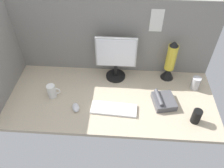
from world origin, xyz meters
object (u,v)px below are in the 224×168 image
object	(u,v)px
monitor	(116,57)
mouse	(76,107)
desk_phone	(163,101)
keyboard	(114,109)
mug_black_travel	(196,116)
mug_steel	(196,83)
lava_lamp	(170,63)
mug_ceramic_white	(52,91)

from	to	relation	value
monitor	mouse	bearing A→B (deg)	-125.93
desk_phone	keyboard	bearing A→B (deg)	-166.76
keyboard	mug_black_travel	world-z (taller)	mug_black_travel
monitor	mug_black_travel	xyz separation A→B (cm)	(63.94, -47.66, -16.46)
mug_steel	lava_lamp	size ratio (longest dim) A/B	0.30
keyboard	mug_ceramic_white	xyz separation A→B (cm)	(-53.02, 11.61, 5.12)
mug_ceramic_white	mug_black_travel	size ratio (longest dim) A/B	0.99
mug_ceramic_white	mug_steel	bearing A→B (deg)	8.33
mug_ceramic_white	mug_black_travel	xyz separation A→B (cm)	(116.24, -18.72, 0.01)
mouse	mug_ceramic_white	size ratio (longest dim) A/B	0.79
lava_lamp	desk_phone	bearing A→B (deg)	-101.64
monitor	mug_ceramic_white	bearing A→B (deg)	-151.04
keyboard	mug_steel	bearing A→B (deg)	26.36
lava_lamp	desk_phone	xyz separation A→B (cm)	(-6.76, -32.84, -13.45)
keyboard	mug_steel	distance (cm)	76.00
keyboard	mouse	world-z (taller)	mouse
mug_ceramic_white	desk_phone	bearing A→B (deg)	-1.29
mug_ceramic_white	desk_phone	world-z (taller)	mug_ceramic_white
keyboard	monitor	bearing A→B (deg)	94.41
monitor	mug_ceramic_white	size ratio (longest dim) A/B	3.45
keyboard	mug_black_travel	size ratio (longest dim) A/B	3.01
desk_phone	monitor	bearing A→B (deg)	142.95
mug_ceramic_white	mouse	bearing A→B (deg)	-29.85
monitor	keyboard	bearing A→B (deg)	-88.98
keyboard	mouse	size ratio (longest dim) A/B	3.85
mug_steel	lava_lamp	xyz separation A→B (cm)	(-22.66, 12.75, 10.61)
mug_black_travel	keyboard	bearing A→B (deg)	173.58
keyboard	desk_phone	xyz separation A→B (cm)	(40.40, 9.50, 2.19)
lava_lamp	mouse	bearing A→B (deg)	-150.91
mug_black_travel	mug_steel	bearing A→B (deg)	79.79
mug_ceramic_white	lava_lamp	bearing A→B (deg)	17.06
lava_lamp	desk_phone	size ratio (longest dim) A/B	1.80
keyboard	mug_steel	world-z (taller)	mug_steel
mug_black_travel	lava_lamp	size ratio (longest dim) A/B	0.31
monitor	keyboard	size ratio (longest dim) A/B	1.13
mouse	mug_ceramic_white	bearing A→B (deg)	131.05
mug_ceramic_white	lava_lamp	world-z (taller)	lava_lamp
monitor	lava_lamp	xyz separation A→B (cm)	(47.89, 1.80, -5.96)
keyboard	mug_black_travel	xyz separation A→B (cm)	(63.21, -7.11, 5.14)
mug_steel	mug_black_travel	size ratio (longest dim) A/B	0.98
lava_lamp	keyboard	bearing A→B (deg)	-138.08
mouse	lava_lamp	world-z (taller)	lava_lamp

